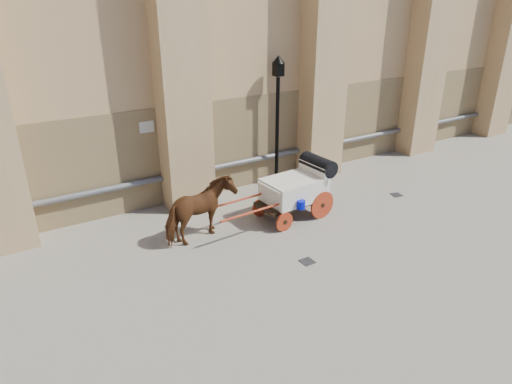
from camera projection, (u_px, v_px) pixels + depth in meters
ground at (282, 246)px, 11.74m from camera, size 90.00×90.00×0.00m
horse at (200, 211)px, 11.75m from camera, size 2.11×1.37×1.64m
carriage at (298, 187)px, 13.03m from camera, size 3.87×1.43×1.67m
street_lamp at (277, 119)px, 14.66m from camera, size 0.40×0.40×4.24m
drain_grate_near at (307, 261)px, 11.05m from camera, size 0.33×0.33×0.01m
drain_grate_far at (396, 195)px, 14.69m from camera, size 0.37×0.37×0.01m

